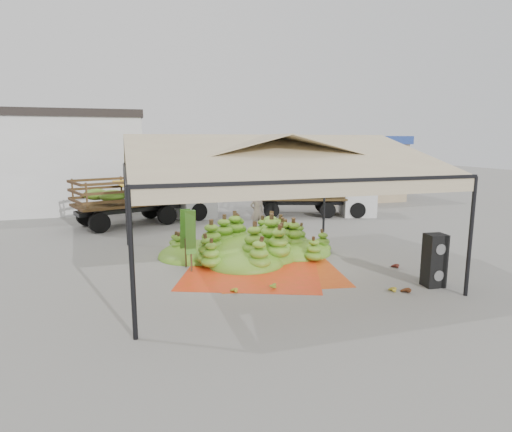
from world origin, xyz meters
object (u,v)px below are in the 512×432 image
object	(u,v)px
vendor	(257,211)
truck_left	(152,194)
banana_heap	(250,236)
truck_right	(321,191)
speaker_stack	(434,260)

from	to	relation	value
vendor	truck_left	xyz separation A→B (m)	(-4.09, 3.52, 0.50)
banana_heap	truck_left	xyz separation A→B (m)	(-2.71, 7.07, 0.71)
vendor	truck_left	distance (m)	5.41
banana_heap	truck_right	world-z (taller)	truck_right
banana_heap	speaker_stack	size ratio (longest dim) A/B	4.30
banana_heap	truck_left	world-z (taller)	truck_left
truck_right	banana_heap	bearing A→B (deg)	-114.05
speaker_stack	vendor	xyz separation A→B (m)	(-2.39, 8.06, 0.15)
speaker_stack	truck_right	distance (m)	11.15
banana_heap	speaker_stack	xyz separation A→B (m)	(3.77, -4.51, 0.06)
speaker_stack	truck_right	world-z (taller)	truck_right
banana_heap	truck_left	distance (m)	7.60
truck_left	truck_right	distance (m)	8.48
vendor	truck_right	distance (m)	5.25
banana_heap	truck_right	size ratio (longest dim) A/B	0.98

